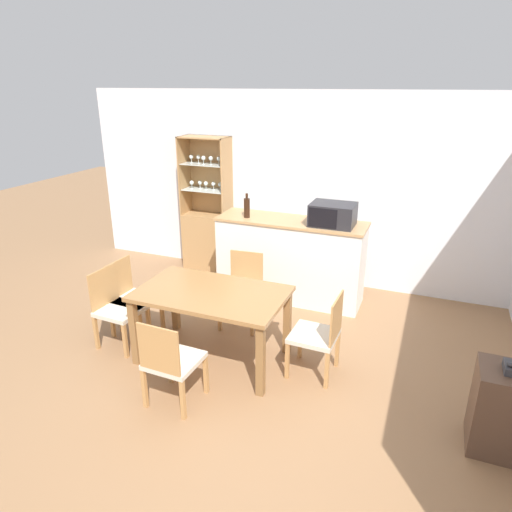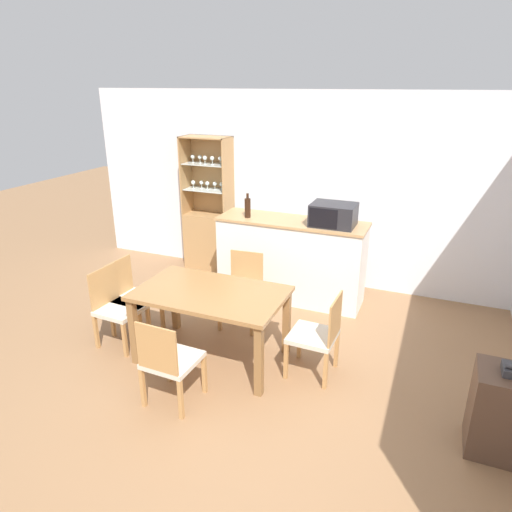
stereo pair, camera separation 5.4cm
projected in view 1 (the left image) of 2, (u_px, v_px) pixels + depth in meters
name	position (u px, v px, depth m)	size (l,w,h in m)	color
ground_plane	(235.00, 382.00, 4.28)	(18.00, 18.00, 0.00)	#936B47
wall_back	(314.00, 190.00, 6.11)	(6.80, 0.06, 2.55)	silver
kitchen_counter	(290.00, 259.00, 5.80)	(1.86, 0.57, 1.04)	white
display_cabinet	(208.00, 231.00, 6.71)	(0.69, 0.36, 1.94)	tan
dining_table	(212.00, 301.00, 4.44)	(1.44, 0.87, 0.74)	olive
dining_chair_head_near	(171.00, 361.00, 3.85)	(0.44, 0.44, 0.83)	beige
dining_chair_side_right_far	(319.00, 335.00, 4.26)	(0.44, 0.44, 0.83)	beige
dining_chair_head_far	(242.00, 290.00, 5.17)	(0.45, 0.45, 0.83)	beige
dining_chair_side_left_near	(117.00, 308.00, 4.77)	(0.45, 0.45, 0.83)	beige
dining_chair_side_left_far	(132.00, 298.00, 4.99)	(0.44, 0.44, 0.83)	beige
microwave	(333.00, 214.00, 5.36)	(0.52, 0.40, 0.26)	#232328
wine_bottle	(247.00, 207.00, 5.67)	(0.07, 0.07, 0.31)	black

